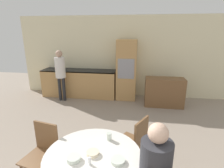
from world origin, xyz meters
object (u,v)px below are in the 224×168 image
Objects in this scene: oven_unit at (127,70)px; bowl_far at (118,161)px; person_standing at (60,70)px; bowl_centre at (74,158)px; chair_far_left at (43,151)px; chair_far_right at (135,141)px; sideboard at (164,92)px; cup at (109,137)px; bowl_near at (93,153)px.

oven_unit is 3.85m from bowl_far.
person_standing is 9.96× the size of bowl_centre.
chair_far_left reaches higher than bowl_centre.
chair_far_left is 5.50× the size of bowl_far.
bowl_far is at bearing 15.59° from chair_far_right.
chair_far_left is 1.17m from bowl_far.
sideboard reaches higher than cup.
chair_far_right is 1.07m from bowl_centre.
chair_far_right reaches higher than bowl_centre.
cup is at bearing 65.92° from bowl_near.
bowl_far is at bearing -67.82° from cup.
bowl_centre is at bearing -10.59° from chair_far_right.
oven_unit is at bearing 88.04° from bowl_near.
bowl_far is (2.15, -3.34, -0.23)m from person_standing.
person_standing is at bearing 122.74° from bowl_far.
person_standing is (-2.33, 2.58, 0.48)m from chair_far_right.
sideboard reaches higher than bowl_centre.
oven_unit is 3.77m from bowl_near.
oven_unit reaches higher than person_standing.
sideboard is (1.13, -0.47, -0.52)m from oven_unit.
sideboard is 3.73m from bowl_centre.
person_standing is 3.98m from bowl_far.
bowl_near reaches higher than bowl_far.
cup is at bearing -110.62° from sideboard.
chair_far_left is 0.56× the size of person_standing.
bowl_centre is at bearing -126.73° from cup.
oven_unit is 1.33m from sideboard.
sideboard is 3.16m from person_standing.
sideboard is 3.21m from cup.
bowl_far is (0.30, -0.08, -0.00)m from bowl_near.
chair_far_right is 5.96× the size of bowl_near.
cup is at bearing 53.27° from bowl_centre.
person_standing is at bearing 119.54° from bowl_near.
oven_unit is 3.13m from chair_far_right.
cup is 0.34m from bowl_near.
bowl_centre is (-0.31, -3.88, -0.19)m from oven_unit.
cup is at bearing 15.32° from chair_far_left.
bowl_near is at bearing -91.96° from oven_unit.
bowl_centre is at bearing -174.92° from bowl_far.
bowl_far is at bearing -57.26° from person_standing.
cup reaches higher than bowl_centre.
chair_far_left reaches higher than bowl_near.
person_standing reaches higher than bowl_centre.
chair_far_right is at bearing -83.48° from oven_unit.
oven_unit is 3.45m from cup.
sideboard is at bearing -167.60° from chair_far_right.
sideboard is 2.73m from chair_far_right.
bowl_near is at bearing -110.96° from sideboard.
chair_far_left is 5.96× the size of bowl_near.
person_standing is 3.57m from cup.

